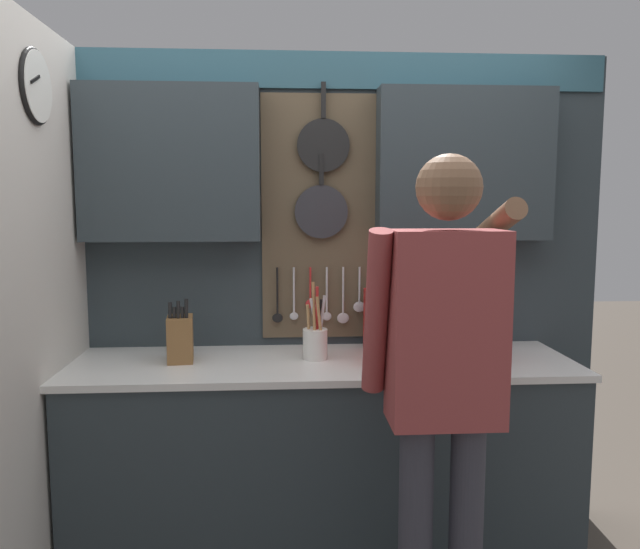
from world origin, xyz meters
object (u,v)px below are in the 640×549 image
at_px(knife_block, 180,338).
at_px(person, 444,365).
at_px(utensil_crock, 315,340).
at_px(microwave, 421,326).

xyz_separation_m(knife_block, person, (1.00, -0.70, 0.05)).
bearing_deg(person, utensil_crock, 119.80).
relative_size(microwave, utensil_crock, 1.35).
bearing_deg(utensil_crock, person, -60.20).
bearing_deg(microwave, knife_block, 179.96).
bearing_deg(person, microwave, 83.37).
bearing_deg(knife_block, microwave, -0.04).
height_order(utensil_crock, person, person).
height_order(knife_block, person, person).
bearing_deg(knife_block, utensil_crock, 0.08).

